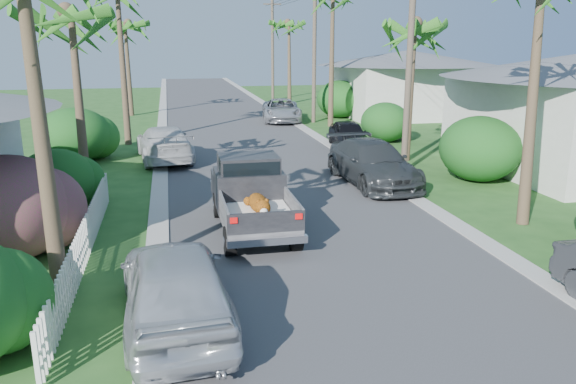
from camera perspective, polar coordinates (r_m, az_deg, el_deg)
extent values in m
plane|color=#244D1D|center=(10.49, 11.46, -15.25)|extent=(120.00, 120.00, 0.00)
cube|color=#38383A|center=(33.88, -5.37, 6.13)|extent=(8.00, 100.00, 0.02)
cube|color=#A5A39E|center=(33.67, -12.69, 5.80)|extent=(0.60, 100.00, 0.06)
cube|color=#A5A39E|center=(34.62, 1.76, 6.41)|extent=(0.60, 100.00, 0.06)
cylinder|color=black|center=(14.25, -5.93, -4.97)|extent=(0.28, 0.76, 0.76)
cylinder|color=black|center=(14.51, 0.78, -4.52)|extent=(0.28, 0.76, 0.76)
cylinder|color=black|center=(17.33, -7.09, -1.35)|extent=(0.28, 0.76, 0.76)
cylinder|color=black|center=(17.54, -1.55, -1.03)|extent=(0.28, 0.76, 0.76)
cube|color=slate|center=(14.89, -2.97, -3.05)|extent=(1.90, 2.40, 0.24)
cube|color=slate|center=(14.66, -6.54, -1.85)|extent=(0.06, 2.40, 0.55)
cube|color=slate|center=(14.93, 0.50, -1.44)|extent=(0.06, 2.40, 0.55)
cube|color=black|center=(13.68, -2.22, -3.11)|extent=(1.92, 0.08, 0.52)
cube|color=silver|center=(13.67, -2.08, -5.03)|extent=(1.98, 0.18, 0.18)
cube|color=red|center=(13.49, -5.54, -2.90)|extent=(0.18, 0.05, 0.14)
cube|color=red|center=(13.74, 1.11, -2.48)|extent=(0.18, 0.05, 0.14)
cube|color=black|center=(16.52, -4.00, 0.33)|extent=(1.94, 1.65, 1.10)
cube|color=black|center=(16.35, -4.05, 2.80)|extent=(1.70, 1.35, 0.55)
cube|color=black|center=(15.71, -3.70, 2.19)|extent=(1.60, 0.05, 0.45)
cube|color=black|center=(17.76, -4.56, 0.87)|extent=(1.94, 1.20, 0.80)
cube|color=white|center=(14.82, -2.98, -2.31)|extent=(1.70, 2.10, 0.16)
ellipsoid|color=orange|center=(14.83, -3.06, -1.09)|extent=(0.48, 1.25, 0.43)
sphere|color=orange|center=(14.10, -2.59, -1.61)|extent=(0.40, 0.40, 0.40)
ellipsoid|color=white|center=(14.86, -3.05, -1.46)|extent=(0.32, 0.86, 0.18)
imported|color=#313536|center=(21.40, 8.60, 2.90)|extent=(2.51, 5.58, 1.59)
imported|color=black|center=(28.64, 6.16, 5.82)|extent=(2.00, 4.12, 1.36)
imported|color=#AEAFB5|center=(38.17, -0.66, 8.29)|extent=(3.12, 5.56, 1.47)
imported|color=silver|center=(10.88, -11.39, -9.25)|extent=(2.24, 4.93, 1.64)
imported|color=silver|center=(25.94, -12.46, 4.81)|extent=(2.80, 5.59, 1.56)
cone|color=brown|center=(11.64, -23.78, 5.18)|extent=(0.36, 0.71, 7.01)
cone|color=brown|center=(20.59, -20.45, 8.16)|extent=(0.36, 0.61, 6.21)
cone|color=brown|center=(30.36, -16.44, 12.13)|extent=(0.36, 0.36, 8.00)
cone|color=brown|center=(42.39, -15.91, 11.82)|extent=(0.36, 0.75, 6.51)
cone|color=brown|center=(17.54, 23.60, 8.95)|extent=(0.36, 0.73, 7.51)
cone|color=brown|center=(25.57, 12.30, 9.70)|extent=(0.36, 0.54, 6.01)
cone|color=brown|center=(35.70, 4.47, 13.20)|extent=(0.36, 0.36, 8.20)
cone|color=brown|center=(49.38, 0.13, 12.94)|extent=(0.36, 0.63, 6.81)
ellipsoid|color=#A51758|center=(15.33, -26.60, -1.48)|extent=(3.00, 3.30, 2.60)
ellipsoid|color=#1E4F16|center=(19.09, -22.47, 1.06)|extent=(2.40, 2.64, 2.00)
ellipsoid|color=#1E4F16|center=(26.90, -20.86, 5.44)|extent=(3.20, 3.52, 2.40)
ellipsoid|color=#1E4F16|center=(22.83, 18.89, 4.19)|extent=(3.00, 3.30, 2.50)
ellipsoid|color=#1E4F16|center=(30.72, 9.86, 7.01)|extent=(2.60, 2.86, 2.10)
ellipsoid|color=#1E4F16|center=(40.23, 5.27, 9.39)|extent=(3.20, 3.52, 2.60)
cube|color=white|center=(14.72, -19.91, -4.67)|extent=(0.10, 11.00, 1.00)
cube|color=silver|center=(41.92, 11.93, 10.05)|extent=(9.00, 8.00, 3.60)
cone|color=#595B60|center=(41.80, 12.11, 13.19)|extent=(6.48, 6.48, 1.00)
cylinder|color=brown|center=(23.25, 12.24, 12.91)|extent=(0.26, 0.26, 9.00)
cylinder|color=brown|center=(37.46, 2.69, 13.93)|extent=(0.26, 0.26, 9.00)
cylinder|color=brown|center=(52.12, -1.58, 14.26)|extent=(0.26, 0.26, 9.00)
cube|color=brown|center=(52.21, -1.61, 18.54)|extent=(1.60, 0.10, 0.10)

